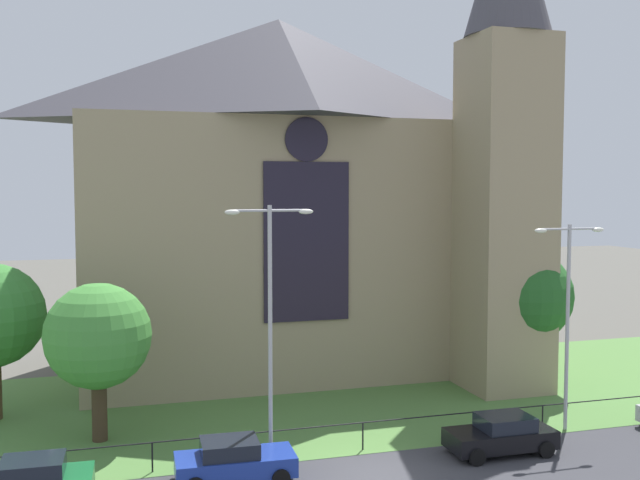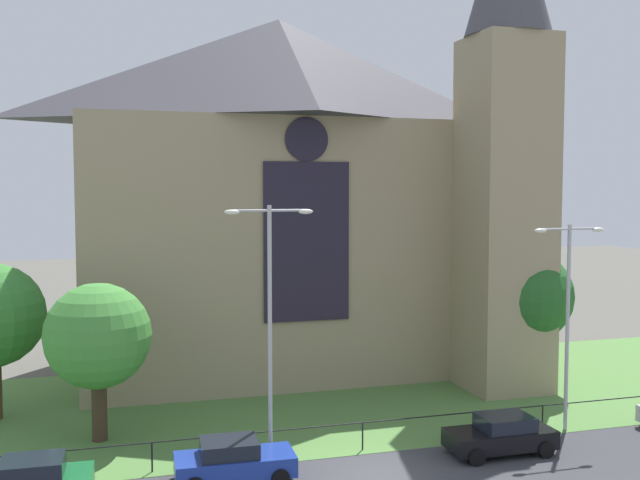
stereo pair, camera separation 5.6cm
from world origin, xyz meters
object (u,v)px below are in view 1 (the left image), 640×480
Objects in this scene: church_building at (295,190)px; streetlamp_near at (270,303)px; parked_car_black at (501,435)px; parked_car_blue at (234,461)px; tree_left_near at (98,337)px; streetlamp_far at (568,301)px; tree_right_near at (527,297)px.

church_building is 2.67× the size of streetlamp_near.
parked_car_black is at bearing -11.39° from streetlamp_near.
parked_car_blue is at bearing -0.62° from parked_car_black.
tree_left_near is 1.55× the size of parked_car_black.
parked_car_blue is (-14.63, -1.57, -4.83)m from streetlamp_far.
tree_left_near is at bearing -137.62° from church_building.
tree_right_near reaches higher than parked_car_black.
streetlamp_near is 10.45m from parked_car_black.
church_building reaches higher than streetlamp_far.
streetlamp_near is at bearing -156.87° from tree_right_near.
streetlamp_near reaches higher than tree_left_near.
parked_car_blue is (-1.67, -1.57, -5.31)m from streetlamp_near.
tree_right_near is 1.68× the size of parked_car_blue.
tree_right_near is at bearing -126.51° from parked_car_black.
tree_left_near is 19.71m from streetlamp_far.
streetlamp_far is at bearing -107.68° from tree_right_near.
church_building is at bearing 42.38° from tree_left_near.
church_building is at bearing 144.04° from tree_right_near.
streetlamp_far is 15.49m from parked_car_blue.
parked_car_black is (15.10, -5.93, -3.58)m from tree_left_near.
streetlamp_near is (-15.00, -6.41, 1.28)m from tree_right_near.
parked_car_black is at bearing -127.04° from tree_right_near.
tree_right_near is 0.81× the size of streetlamp_far.
streetlamp_near is 1.10× the size of streetlamp_far.
church_building is 3.98× the size of tree_left_near.
tree_right_near is 18.91m from parked_car_blue.
tree_right_near is at bearing 6.05° from tree_left_near.
tree_left_near is at bearing -173.95° from tree_right_near.
tree_right_near is (10.47, -7.60, -5.50)m from church_building.
tree_right_near is at bearing -35.96° from church_building.
streetlamp_far is (12.96, -0.00, -0.48)m from streetlamp_near.
church_building is 18.93m from parked_car_black.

